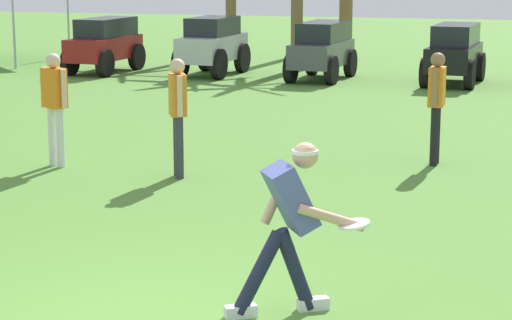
{
  "coord_description": "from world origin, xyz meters",
  "views": [
    {
      "loc": [
        2.81,
        -6.73,
        2.86
      ],
      "look_at": [
        0.28,
        2.44,
        0.9
      ],
      "focal_mm": 70.0,
      "sensor_mm": 36.0,
      "label": 1
    }
  ],
  "objects": [
    {
      "name": "teammate_near_sideline",
      "position": [
        1.59,
        7.03,
        0.94
      ],
      "size": [
        0.21,
        0.49,
        1.56
      ],
      "color": "black",
      "rests_on": "ground_plane"
    },
    {
      "name": "parked_car_slot_b",
      "position": [
        -4.66,
        16.31,
        0.74
      ],
      "size": [
        1.34,
        2.42,
        1.4
      ],
      "color": "#B7BABF",
      "rests_on": "ground_plane"
    },
    {
      "name": "frisbee_in_flight",
      "position": [
        1.52,
        0.86,
        0.76
      ],
      "size": [
        0.36,
        0.36,
        0.06
      ],
      "color": "white"
    },
    {
      "name": "parked_car_slot_a",
      "position": [
        -7.41,
        16.15,
        0.72
      ],
      "size": [
        1.33,
        2.47,
        1.34
      ],
      "color": "maroon",
      "rests_on": "ground_plane"
    },
    {
      "name": "frisbee_thrower",
      "position": [
        1.02,
        0.78,
        0.79
      ],
      "size": [
        1.09,
        0.59,
        1.4
      ],
      "color": "#191E38",
      "rests_on": "ground_plane"
    },
    {
      "name": "teammate_deep",
      "position": [
        -1.57,
        5.32,
        0.94
      ],
      "size": [
        0.33,
        0.47,
        1.56
      ],
      "color": "#33333D",
      "rests_on": "ground_plane"
    },
    {
      "name": "teammate_midfield",
      "position": [
        -3.42,
        5.52,
        0.94
      ],
      "size": [
        0.47,
        0.33,
        1.56
      ],
      "color": "silver",
      "rests_on": "ground_plane"
    },
    {
      "name": "parked_car_slot_c",
      "position": [
        -1.91,
        16.15,
        0.72
      ],
      "size": [
        1.32,
        2.47,
        1.34
      ],
      "color": "#474C51",
      "rests_on": "ground_plane"
    },
    {
      "name": "parked_car_slot_d",
      "position": [
        1.14,
        16.12,
        0.72
      ],
      "size": [
        1.32,
        2.47,
        1.34
      ],
      "color": "black",
      "rests_on": "ground_plane"
    }
  ]
}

